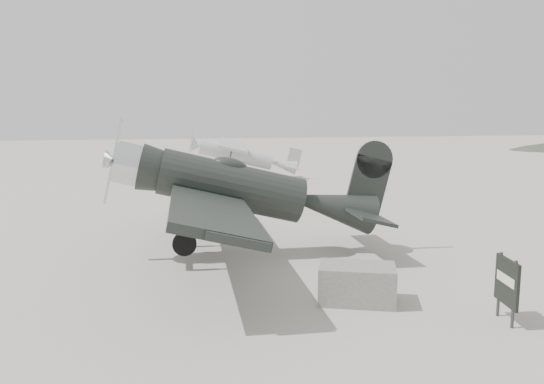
{
  "coord_description": "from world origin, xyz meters",
  "views": [
    {
      "loc": [
        -5.78,
        -15.95,
        4.49
      ],
      "look_at": [
        -1.41,
        3.7,
        1.5
      ],
      "focal_mm": 35.0,
      "sensor_mm": 36.0,
      "label": 1
    }
  ],
  "objects_px": {
    "lowwing_monoplane": "(245,190)",
    "equipment_block": "(357,284)",
    "highwing_monoplane": "(241,152)",
    "sign_board": "(507,283)"
  },
  "relations": [
    {
      "from": "lowwing_monoplane",
      "to": "sign_board",
      "type": "relative_size",
      "value": 8.43
    },
    {
      "from": "lowwing_monoplane",
      "to": "equipment_block",
      "type": "relative_size",
      "value": 6.87
    },
    {
      "from": "highwing_monoplane",
      "to": "sign_board",
      "type": "xyz_separation_m",
      "value": [
        1.57,
        -26.1,
        -1.01
      ]
    },
    {
      "from": "sign_board",
      "to": "equipment_block",
      "type": "bearing_deg",
      "value": 156.04
    },
    {
      "from": "lowwing_monoplane",
      "to": "equipment_block",
      "type": "bearing_deg",
      "value": -65.01
    },
    {
      "from": "highwing_monoplane",
      "to": "equipment_block",
      "type": "distance_m",
      "value": 24.29
    },
    {
      "from": "lowwing_monoplane",
      "to": "highwing_monoplane",
      "type": "relative_size",
      "value": 1.16
    },
    {
      "from": "highwing_monoplane",
      "to": "equipment_block",
      "type": "bearing_deg",
      "value": -84.34
    },
    {
      "from": "highwing_monoplane",
      "to": "equipment_block",
      "type": "height_order",
      "value": "highwing_monoplane"
    },
    {
      "from": "sign_board",
      "to": "highwing_monoplane",
      "type": "bearing_deg",
      "value": 104.43
    }
  ]
}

